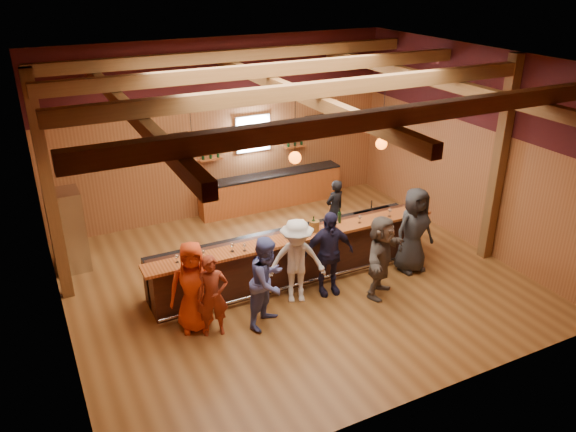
% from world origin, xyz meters
% --- Properties ---
extents(room, '(9.04, 9.00, 4.52)m').
position_xyz_m(room, '(0.00, 0.06, 3.21)').
color(room, brown).
rests_on(room, ground).
extents(bar_counter, '(6.30, 1.07, 1.11)m').
position_xyz_m(bar_counter, '(0.02, 0.15, 0.52)').
color(bar_counter, black).
rests_on(bar_counter, ground).
extents(back_bar_cabinet, '(4.00, 0.52, 0.95)m').
position_xyz_m(back_bar_cabinet, '(1.20, 3.72, 0.48)').
color(back_bar_cabinet, brown).
rests_on(back_bar_cabinet, ground).
extents(window, '(0.95, 0.09, 0.95)m').
position_xyz_m(window, '(0.80, 3.95, 2.05)').
color(window, silver).
rests_on(window, room).
extents(framed_pictures, '(5.35, 0.05, 0.45)m').
position_xyz_m(framed_pictures, '(1.67, 3.94, 2.10)').
color(framed_pictures, black).
rests_on(framed_pictures, room).
extents(wine_shelves, '(3.00, 0.18, 0.30)m').
position_xyz_m(wine_shelves, '(0.80, 3.88, 1.62)').
color(wine_shelves, brown).
rests_on(wine_shelves, room).
extents(pendant_lights, '(4.24, 0.24, 1.37)m').
position_xyz_m(pendant_lights, '(0.00, 0.00, 2.71)').
color(pendant_lights, black).
rests_on(pendant_lights, room).
extents(stainless_fridge, '(0.70, 0.70, 1.80)m').
position_xyz_m(stainless_fridge, '(-4.10, 2.60, 0.90)').
color(stainless_fridge, silver).
rests_on(stainless_fridge, ground).
extents(customer_orange, '(0.98, 0.78, 1.74)m').
position_xyz_m(customer_orange, '(-2.39, -0.72, 0.87)').
color(customer_orange, '#BF3612').
rests_on(customer_orange, ground).
extents(customer_redvest, '(0.64, 0.49, 1.55)m').
position_xyz_m(customer_redvest, '(-2.14, -1.01, 0.78)').
color(customer_redvest, maroon).
rests_on(customer_redvest, ground).
extents(customer_denim, '(1.08, 1.03, 1.76)m').
position_xyz_m(customer_denim, '(-1.13, -1.15, 0.88)').
color(customer_denim, '#515CA3').
rests_on(customer_denim, ground).
extents(customer_white, '(1.28, 1.00, 1.75)m').
position_xyz_m(customer_white, '(-0.32, -0.72, 0.87)').
color(customer_white, silver).
rests_on(customer_white, ground).
extents(customer_navy, '(1.10, 0.59, 1.77)m').
position_xyz_m(customer_navy, '(0.37, -0.73, 0.89)').
color(customer_navy, '#1E1C38').
rests_on(customer_navy, ground).
extents(customer_brown, '(1.58, 1.35, 1.71)m').
position_xyz_m(customer_brown, '(1.26, -1.25, 0.86)').
color(customer_brown, '#5A5048').
rests_on(customer_brown, ground).
extents(customer_dark, '(0.94, 0.63, 1.89)m').
position_xyz_m(customer_dark, '(2.45, -0.75, 0.94)').
color(customer_dark, black).
rests_on(customer_dark, ground).
extents(bartender, '(0.60, 0.45, 1.47)m').
position_xyz_m(bartender, '(1.78, 1.37, 0.73)').
color(bartender, black).
rests_on(bartender, ground).
extents(ice_bucket, '(0.20, 0.20, 0.22)m').
position_xyz_m(ice_bucket, '(0.39, -0.12, 1.22)').
color(ice_bucket, brown).
rests_on(ice_bucket, bar_counter).
extents(bottle_a, '(0.07, 0.07, 0.32)m').
position_xyz_m(bottle_a, '(0.38, -0.11, 1.24)').
color(bottle_a, black).
rests_on(bottle_a, bar_counter).
extents(bottle_b, '(0.07, 0.07, 0.32)m').
position_xyz_m(bottle_b, '(1.05, -0.02, 1.23)').
color(bottle_b, black).
rests_on(bottle_b, bar_counter).
extents(glass_a, '(0.07, 0.07, 0.16)m').
position_xyz_m(glass_a, '(-2.49, -0.15, 1.23)').
color(glass_a, silver).
rests_on(glass_a, bar_counter).
extents(glass_b, '(0.09, 0.09, 0.19)m').
position_xyz_m(glass_b, '(-2.03, -0.24, 1.25)').
color(glass_b, silver).
rests_on(glass_b, bar_counter).
extents(glass_c, '(0.08, 0.08, 0.18)m').
position_xyz_m(glass_c, '(-1.43, -0.21, 1.24)').
color(glass_c, silver).
rests_on(glass_c, bar_counter).
extents(glass_d, '(0.07, 0.07, 0.16)m').
position_xyz_m(glass_d, '(-1.22, -0.29, 1.23)').
color(glass_d, silver).
rests_on(glass_d, bar_counter).
extents(glass_e, '(0.09, 0.09, 0.20)m').
position_xyz_m(glass_e, '(-0.26, -0.15, 1.25)').
color(glass_e, silver).
rests_on(glass_e, bar_counter).
extents(glass_f, '(0.07, 0.07, 0.16)m').
position_xyz_m(glass_f, '(0.86, -0.22, 1.22)').
color(glass_f, silver).
rests_on(glass_f, bar_counter).
extents(glass_g, '(0.08, 0.08, 0.17)m').
position_xyz_m(glass_g, '(1.43, -0.22, 1.23)').
color(glass_g, silver).
rests_on(glass_g, bar_counter).
extents(glass_h, '(0.08, 0.08, 0.19)m').
position_xyz_m(glass_h, '(2.19, -0.22, 1.24)').
color(glass_h, silver).
rests_on(glass_h, bar_counter).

